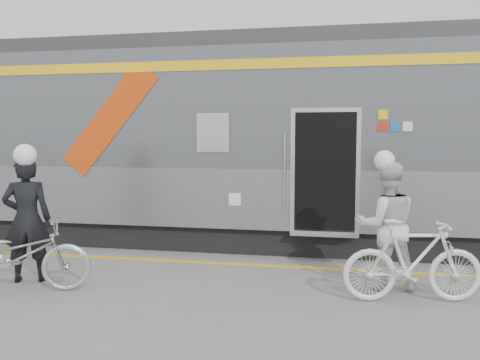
% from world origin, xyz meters
% --- Properties ---
extents(ground, '(90.00, 90.00, 0.00)m').
position_xyz_m(ground, '(0.00, 0.00, 0.00)').
color(ground, slate).
rests_on(ground, ground).
extents(train, '(24.00, 3.17, 4.10)m').
position_xyz_m(train, '(-1.25, 4.19, 2.05)').
color(train, black).
rests_on(train, ground).
extents(safety_strip, '(24.00, 0.12, 0.01)m').
position_xyz_m(safety_strip, '(0.00, 2.15, 0.00)').
color(safety_strip, yellow).
rests_on(safety_strip, ground).
extents(man, '(0.81, 0.69, 1.89)m').
position_xyz_m(man, '(-3.39, 0.54, 0.95)').
color(man, black).
rests_on(man, ground).
extents(bicycle_left, '(2.10, 1.41, 1.04)m').
position_xyz_m(bicycle_left, '(-3.19, -0.01, 0.52)').
color(bicycle_left, '#B9BCC1').
rests_on(bicycle_left, ground).
extents(woman, '(1.00, 0.84, 1.83)m').
position_xyz_m(woman, '(1.87, 1.23, 0.91)').
color(woman, silver).
rests_on(woman, ground).
extents(bicycle_right, '(1.91, 0.84, 1.11)m').
position_xyz_m(bicycle_right, '(2.17, 0.68, 0.55)').
color(bicycle_right, silver).
rests_on(bicycle_right, ground).
extents(helmet_man, '(0.33, 0.33, 0.33)m').
position_xyz_m(helmet_man, '(-3.39, 0.54, 2.06)').
color(helmet_man, white).
rests_on(helmet_man, man).
extents(helmet_woman, '(0.29, 0.29, 0.29)m').
position_xyz_m(helmet_woman, '(1.87, 1.23, 1.97)').
color(helmet_woman, white).
rests_on(helmet_woman, woman).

